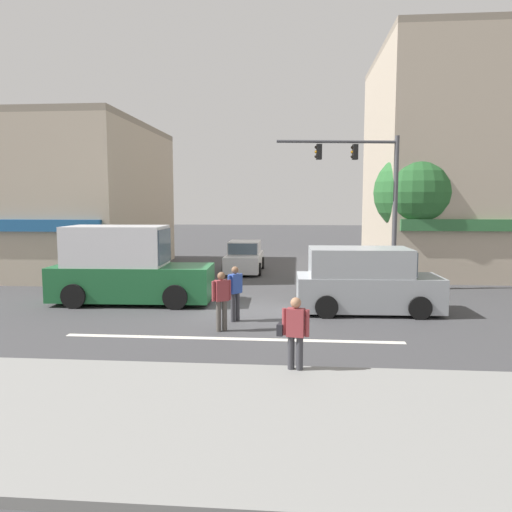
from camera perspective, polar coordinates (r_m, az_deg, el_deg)
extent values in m
plane|color=#3D3D3F|center=(16.72, -1.17, -6.20)|extent=(120.00, 120.00, 0.00)
cube|color=silver|center=(13.35, -2.79, -9.42)|extent=(9.00, 0.24, 0.01)
cube|color=gray|center=(8.68, -7.44, -17.81)|extent=(40.00, 5.00, 0.16)
cube|color=tan|center=(29.34, -24.93, 5.75)|extent=(13.41, 10.74, 7.28)
cube|color=gray|center=(29.58, -25.28, 13.10)|extent=(13.41, 10.74, 0.30)
cylinder|color=#4C3823|center=(23.95, 17.41, 0.50)|extent=(0.32, 0.32, 2.64)
sphere|color=#28602D|center=(23.84, 17.62, 6.93)|extent=(3.63, 3.63, 3.63)
cylinder|color=brown|center=(22.84, -19.98, 5.94)|extent=(0.22, 0.22, 7.26)
cube|color=#473828|center=(23.07, -20.29, 13.98)|extent=(1.40, 0.12, 0.10)
cylinder|color=#47474C|center=(20.91, 15.60, 4.64)|extent=(0.18, 0.18, 6.20)
cylinder|color=#47474C|center=(20.40, 9.27, 12.78)|extent=(4.77, 0.78, 0.12)
cube|color=black|center=(20.52, 11.26, 11.58)|extent=(0.23, 0.27, 0.60)
sphere|color=black|center=(20.51, 10.94, 12.09)|extent=(0.12, 0.12, 0.12)
sphere|color=orange|center=(20.49, 10.93, 11.59)|extent=(0.12, 0.12, 0.12)
sphere|color=black|center=(20.48, 10.92, 11.09)|extent=(0.12, 0.12, 0.12)
cube|color=black|center=(20.22, 7.22, 11.73)|extent=(0.23, 0.27, 0.60)
sphere|color=black|center=(20.22, 6.88, 12.24)|extent=(0.12, 0.12, 0.12)
sphere|color=orange|center=(20.20, 6.87, 11.74)|extent=(0.12, 0.12, 0.12)
sphere|color=black|center=(20.18, 6.87, 11.23)|extent=(0.12, 0.12, 0.12)
cube|color=#999EA3|center=(16.69, 12.68, -4.06)|extent=(4.66, 2.01, 1.10)
cube|color=#999EA3|center=(16.49, 11.74, -0.65)|extent=(3.26, 1.92, 0.90)
cube|color=#475666|center=(16.82, 17.20, -0.67)|extent=(0.12, 1.66, 0.76)
cylinder|color=black|center=(17.92, 16.67, -4.45)|extent=(0.73, 0.23, 0.72)
cylinder|color=black|center=(16.17, 18.22, -5.65)|extent=(0.73, 0.23, 0.72)
cylinder|color=black|center=(17.46, 7.51, -4.52)|extent=(0.73, 0.23, 0.72)
cylinder|color=black|center=(15.66, 8.06, -5.78)|extent=(0.73, 0.23, 0.72)
cube|color=#1E6033|center=(18.28, -13.91, -2.92)|extent=(5.67, 2.20, 1.20)
cube|color=silver|center=(18.29, -15.67, 1.14)|extent=(3.47, 2.02, 1.40)
cube|color=#475666|center=(17.82, -10.42, 1.14)|extent=(0.12, 1.75, 1.19)
cylinder|color=black|center=(18.88, -7.95, -3.52)|extent=(0.85, 0.27, 0.84)
cylinder|color=black|center=(16.96, -9.21, -4.66)|extent=(0.85, 0.27, 0.84)
cylinder|color=black|center=(19.83, -17.87, -3.30)|extent=(0.85, 0.27, 0.84)
cylinder|color=black|center=(18.00, -20.12, -4.33)|extent=(0.85, 0.27, 0.84)
cube|color=silver|center=(25.55, -1.35, -0.63)|extent=(1.75, 4.12, 0.80)
cube|color=silver|center=(25.57, -1.33, 1.00)|extent=(1.58, 1.92, 0.64)
cube|color=#475666|center=(24.61, -1.54, 0.79)|extent=(1.44, 0.08, 0.54)
cylinder|color=black|center=(24.25, 0.37, -1.52)|extent=(0.19, 0.64, 0.64)
cylinder|color=black|center=(24.43, -3.62, -1.48)|extent=(0.19, 0.64, 0.64)
cylinder|color=black|center=(26.77, 0.73, -0.79)|extent=(0.19, 0.64, 0.64)
cylinder|color=black|center=(26.92, -2.88, -0.75)|extent=(0.19, 0.64, 0.64)
cylinder|color=#333338|center=(10.49, 5.01, -11.42)|extent=(0.14, 0.14, 0.86)
cylinder|color=#333338|center=(10.52, 4.03, -11.36)|extent=(0.14, 0.14, 0.86)
cube|color=maroon|center=(10.31, 4.55, -7.58)|extent=(0.40, 0.29, 0.58)
sphere|color=#9E7051|center=(10.22, 4.57, -5.34)|extent=(0.22, 0.22, 0.22)
cylinder|color=maroon|center=(10.26, 5.88, -7.65)|extent=(0.09, 0.09, 0.56)
cylinder|color=maroon|center=(10.36, 3.24, -7.50)|extent=(0.09, 0.09, 0.56)
cube|color=black|center=(10.46, 2.85, -8.35)|extent=(0.17, 0.30, 0.24)
cylinder|color=#333338|center=(15.21, -2.14, -5.81)|extent=(0.14, 0.14, 0.86)
cylinder|color=#333338|center=(15.09, -2.64, -5.91)|extent=(0.14, 0.14, 0.86)
cube|color=#2D4CA5|center=(15.01, -2.40, -3.17)|extent=(0.40, 0.42, 0.58)
sphere|color=brown|center=(14.95, -2.41, -1.62)|extent=(0.22, 0.22, 0.22)
cylinder|color=#2D4CA5|center=(15.18, -1.74, -3.07)|extent=(0.09, 0.09, 0.56)
cylinder|color=#2D4CA5|center=(14.85, -3.08, -3.28)|extent=(0.09, 0.09, 0.56)
cylinder|color=#4C4742|center=(14.07, -3.61, -6.81)|extent=(0.14, 0.14, 0.86)
cylinder|color=#4C4742|center=(14.01, -4.30, -6.88)|extent=(0.14, 0.14, 0.86)
cube|color=maroon|center=(13.89, -3.97, -3.95)|extent=(0.42, 0.37, 0.58)
sphere|color=brown|center=(13.82, -3.99, -2.28)|extent=(0.22, 0.22, 0.22)
cylinder|color=maroon|center=(13.98, -3.06, -3.88)|extent=(0.09, 0.09, 0.56)
cylinder|color=maroon|center=(13.81, -4.90, -4.03)|extent=(0.09, 0.09, 0.56)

